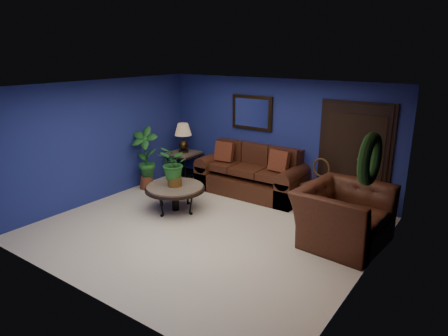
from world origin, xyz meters
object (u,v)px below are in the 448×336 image
Objects in this scene: coffee_table at (175,189)px; end_table at (184,158)px; side_chair at (317,180)px; armchair at (343,216)px; table_lamp at (183,134)px; sofa at (253,177)px.

coffee_table is 2.15m from end_table.
side_chair reaches higher than coffee_table.
armchair is (3.18, 0.55, 0.03)m from coffee_table.
side_chair reaches higher than end_table.
coffee_table is 1.71× the size of table_lamp.
table_lamp reaches higher than sofa.
armchair is at bearing -14.92° from table_lamp.
table_lamp is at bearing -166.46° from side_chair.
sofa is 2.40× the size of side_chair.
table_lamp reaches higher than armchair.
side_chair is 0.68× the size of armchair.
armchair is at bearing -14.92° from end_table.
table_lamp is at bearing 126.23° from coffee_table.
coffee_table is 2.85m from side_chair.
sofa is 1.51m from side_chair.
sofa is 1.63× the size of armchair.
end_table is 0.60m from table_lamp.
side_chair is at bearing 39.45° from coffee_table.
coffee_table is 0.81× the size of armchair.
end_table is at bearing -178.83° from sofa.
sofa is 3.47× the size of table_lamp.
sofa is at bearing 1.17° from table_lamp.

